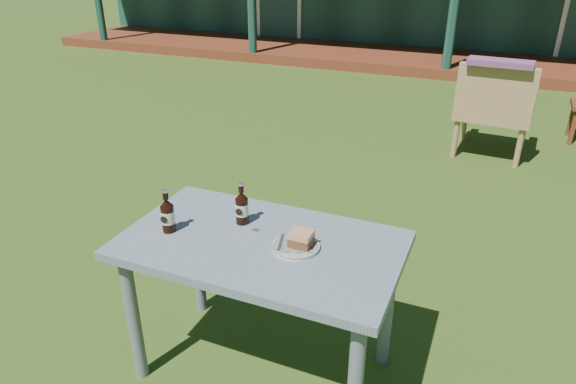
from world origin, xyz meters
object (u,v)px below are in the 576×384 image
at_px(cola_bottle_near, 242,207).
at_px(cola_bottle_far, 168,215).
at_px(cafe_table, 261,261).
at_px(cake_slice, 301,239).
at_px(armchair_left, 495,105).
at_px(plate, 296,246).

relative_size(cola_bottle_near, cola_bottle_far, 0.99).
bearing_deg(cafe_table, cola_bottle_far, -169.01).
relative_size(cake_slice, armchair_left, 0.10).
bearing_deg(armchair_left, cola_bottle_near, -106.28).
xyz_separation_m(cake_slice, cola_bottle_near, (-0.32, 0.09, 0.03)).
bearing_deg(plate, armchair_left, 79.13).
bearing_deg(cola_bottle_near, cake_slice, -16.12).
distance_m(cafe_table, cola_bottle_far, 0.46).
xyz_separation_m(cola_bottle_far, armchair_left, (1.21, 3.43, -0.29)).
bearing_deg(cake_slice, cola_bottle_far, -170.60).
height_order(cake_slice, cola_bottle_far, cola_bottle_far).
bearing_deg(cola_bottle_near, cola_bottle_far, -144.17).
height_order(cola_bottle_near, cola_bottle_far, cola_bottle_far).
distance_m(plate, armchair_left, 3.41).
relative_size(plate, armchair_left, 0.22).
relative_size(cake_slice, cola_bottle_near, 0.46).
height_order(cafe_table, cake_slice, cake_slice).
bearing_deg(plate, cola_bottle_near, 161.28).
bearing_deg(cafe_table, cola_bottle_near, 142.57).
bearing_deg(armchair_left, plate, -100.87).
bearing_deg(cola_bottle_near, armchair_left, 73.72).
height_order(cola_bottle_far, armchair_left, cola_bottle_far).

